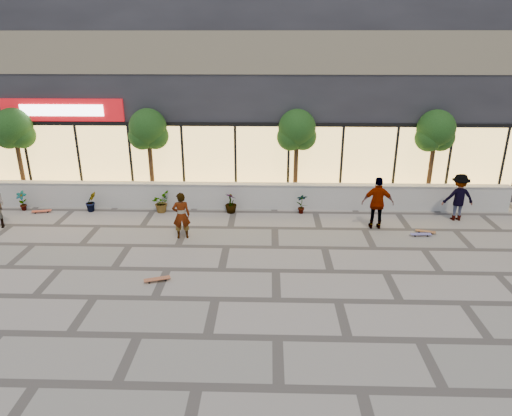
{
  "coord_description": "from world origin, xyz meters",
  "views": [
    {
      "loc": [
        1.39,
        -10.5,
        6.53
      ],
      "look_at": [
        0.98,
        3.5,
        1.3
      ],
      "focal_mm": 32.0,
      "sensor_mm": 36.0,
      "label": 1
    }
  ],
  "objects_px": {
    "tree_west": "(14,131)",
    "skateboard_right_near": "(425,231)",
    "tree_mideast": "(297,132)",
    "skater_right_near": "(378,203)",
    "skater_center": "(181,215)",
    "skateboard_right_far": "(421,234)",
    "tree_east": "(435,133)",
    "skater_right_far": "(459,197)",
    "skateboard_center": "(157,279)",
    "skateboard_left": "(42,211)",
    "tree_midwest": "(148,132)"
  },
  "relations": [
    {
      "from": "tree_east",
      "to": "skateboard_left",
      "type": "height_order",
      "value": "tree_east"
    },
    {
      "from": "skater_right_far",
      "to": "skateboard_right_far",
      "type": "height_order",
      "value": "skater_right_far"
    },
    {
      "from": "skater_right_near",
      "to": "skateboard_right_near",
      "type": "xyz_separation_m",
      "value": [
        1.68,
        -0.43,
        -0.9
      ]
    },
    {
      "from": "tree_east",
      "to": "skateboard_right_far",
      "type": "xyz_separation_m",
      "value": [
        -1.24,
        -3.37,
        -2.91
      ]
    },
    {
      "from": "tree_midwest",
      "to": "tree_mideast",
      "type": "height_order",
      "value": "same"
    },
    {
      "from": "skater_right_far",
      "to": "skateboard_center",
      "type": "bearing_deg",
      "value": 24.2
    },
    {
      "from": "tree_midwest",
      "to": "skater_right_far",
      "type": "height_order",
      "value": "tree_midwest"
    },
    {
      "from": "skateboard_left",
      "to": "skateboard_right_far",
      "type": "height_order",
      "value": "skateboard_left"
    },
    {
      "from": "tree_west",
      "to": "skater_center",
      "type": "xyz_separation_m",
      "value": [
        7.41,
        -3.74,
        -2.16
      ]
    },
    {
      "from": "tree_mideast",
      "to": "skater_right_far",
      "type": "height_order",
      "value": "tree_mideast"
    },
    {
      "from": "tree_east",
      "to": "skateboard_right_near",
      "type": "xyz_separation_m",
      "value": [
        -1.0,
        -3.11,
        -2.92
      ]
    },
    {
      "from": "skater_right_far",
      "to": "skateboard_right_near",
      "type": "bearing_deg",
      "value": 39.28
    },
    {
      "from": "skater_right_far",
      "to": "skateboard_center",
      "type": "distance_m",
      "value": 11.53
    },
    {
      "from": "skater_center",
      "to": "skater_right_far",
      "type": "xyz_separation_m",
      "value": [
        10.15,
        1.99,
        0.08
      ]
    },
    {
      "from": "tree_mideast",
      "to": "skateboard_right_near",
      "type": "height_order",
      "value": "tree_mideast"
    },
    {
      "from": "tree_east",
      "to": "skateboard_right_far",
      "type": "relative_size",
      "value": 5.33
    },
    {
      "from": "tree_east",
      "to": "skater_center",
      "type": "distance_m",
      "value": 10.52
    },
    {
      "from": "tree_west",
      "to": "skateboard_center",
      "type": "height_order",
      "value": "tree_west"
    },
    {
      "from": "tree_west",
      "to": "tree_midwest",
      "type": "xyz_separation_m",
      "value": [
        5.5,
        0.0,
        0.0
      ]
    },
    {
      "from": "tree_west",
      "to": "skater_right_far",
      "type": "relative_size",
      "value": 2.17
    },
    {
      "from": "tree_west",
      "to": "skateboard_left",
      "type": "distance_m",
      "value": 3.54
    },
    {
      "from": "skateboard_right_far",
      "to": "skater_right_near",
      "type": "bearing_deg",
      "value": 151.2
    },
    {
      "from": "tree_west",
      "to": "skateboard_left",
      "type": "xyz_separation_m",
      "value": [
        1.36,
        -1.5,
        -2.91
      ]
    },
    {
      "from": "skater_center",
      "to": "skateboard_right_far",
      "type": "relative_size",
      "value": 2.25
    },
    {
      "from": "tree_west",
      "to": "skateboard_right_near",
      "type": "relative_size",
      "value": 5.52
    },
    {
      "from": "skateboard_left",
      "to": "skater_right_near",
      "type": "bearing_deg",
      "value": -18.9
    },
    {
      "from": "tree_east",
      "to": "skateboard_right_far",
      "type": "height_order",
      "value": "tree_east"
    },
    {
      "from": "skateboard_left",
      "to": "skateboard_right_far",
      "type": "bearing_deg",
      "value": -21.11
    },
    {
      "from": "tree_mideast",
      "to": "skater_right_near",
      "type": "bearing_deg",
      "value": -43.56
    },
    {
      "from": "skateboard_center",
      "to": "skateboard_right_near",
      "type": "bearing_deg",
      "value": 3.72
    },
    {
      "from": "skateboard_right_near",
      "to": "skateboard_left",
      "type": "bearing_deg",
      "value": -169.45
    },
    {
      "from": "tree_west",
      "to": "tree_east",
      "type": "distance_m",
      "value": 17.0
    },
    {
      "from": "tree_mideast",
      "to": "skater_center",
      "type": "relative_size",
      "value": 2.37
    },
    {
      "from": "tree_west",
      "to": "skater_right_near",
      "type": "distance_m",
      "value": 14.7
    },
    {
      "from": "tree_mideast",
      "to": "skater_right_near",
      "type": "relative_size",
      "value": 2.03
    },
    {
      "from": "tree_west",
      "to": "skateboard_right_near",
      "type": "xyz_separation_m",
      "value": [
        16.0,
        -3.11,
        -2.92
      ]
    },
    {
      "from": "skater_center",
      "to": "skateboard_center",
      "type": "distance_m",
      "value": 3.16
    },
    {
      "from": "tree_mideast",
      "to": "skater_right_near",
      "type": "xyz_separation_m",
      "value": [
        2.82,
        -2.68,
        -2.02
      ]
    },
    {
      "from": "tree_east",
      "to": "skateboard_right_near",
      "type": "relative_size",
      "value": 5.52
    },
    {
      "from": "skater_right_far",
      "to": "skateboard_right_far",
      "type": "bearing_deg",
      "value": 40.13
    },
    {
      "from": "skateboard_right_far",
      "to": "skater_center",
      "type": "bearing_deg",
      "value": 179.38
    },
    {
      "from": "skateboard_left",
      "to": "skateboard_right_near",
      "type": "xyz_separation_m",
      "value": [
        14.64,
        -1.61,
        -0.0
      ]
    },
    {
      "from": "skateboard_center",
      "to": "skateboard_right_far",
      "type": "xyz_separation_m",
      "value": [
        8.53,
        3.43,
        -0.0
      ]
    },
    {
      "from": "tree_east",
      "to": "skater_center",
      "type": "relative_size",
      "value": 2.37
    },
    {
      "from": "skateboard_left",
      "to": "skateboard_right_near",
      "type": "relative_size",
      "value": 1.07
    },
    {
      "from": "tree_midwest",
      "to": "skater_right_near",
      "type": "bearing_deg",
      "value": -16.9
    },
    {
      "from": "skateboard_right_near",
      "to": "tree_mideast",
      "type": "bearing_deg",
      "value": 162.18
    },
    {
      "from": "skater_center",
      "to": "skateboard_right_far",
      "type": "xyz_separation_m",
      "value": [
        8.35,
        0.37,
        -0.75
      ]
    },
    {
      "from": "tree_east",
      "to": "skateboard_center",
      "type": "relative_size",
      "value": 5.1
    },
    {
      "from": "skater_right_near",
      "to": "tree_east",
      "type": "bearing_deg",
      "value": -130.11
    }
  ]
}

